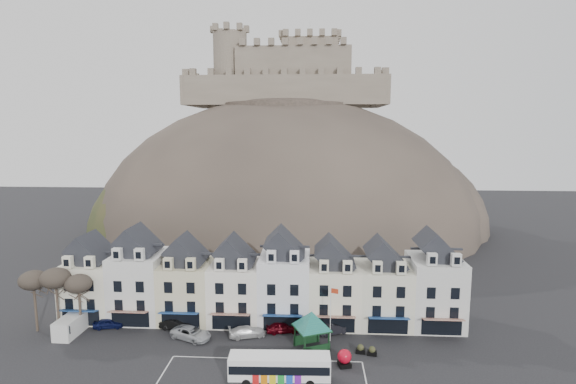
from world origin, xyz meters
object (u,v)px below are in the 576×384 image
Objects in this scene: car_navy at (109,323)px; car_silver at (191,333)px; car_charcoal at (333,328)px; red_buoy at (344,358)px; bus_shelter at (312,320)px; bus at (280,367)px; white_van at (71,325)px; car_black at (176,324)px; car_white at (247,332)px; flagpole at (331,310)px; car_maroon at (282,327)px.

car_navy is 0.74× the size of car_silver.
car_navy is 0.92× the size of car_charcoal.
car_charcoal is at bearing 96.40° from red_buoy.
bus_shelter reaches higher than car_charcoal.
bus_shelter reaches higher than bus.
bus is at bearing -16.84° from white_van.
bus_shelter reaches higher than red_buoy.
white_van is (-31.18, 2.29, -2.55)m from bus_shelter.
car_black is at bearing 142.30° from bus_shelter.
car_white is (9.71, -1.52, -0.04)m from car_black.
flagpole is at bearing 143.95° from car_charcoal.
flagpole is 1.35× the size of white_van.
car_maroon is (27.34, 2.09, -0.46)m from white_van.
car_charcoal is (6.14, 11.52, -0.95)m from bus.
car_charcoal is at bearing -101.56° from car_maroon.
white_van is at bearing 170.37° from red_buoy.
car_navy is (-30.90, 7.95, -0.34)m from red_buoy.
car_black is 1.02× the size of car_charcoal.
flagpole is at bearing 102.38° from red_buoy.
car_navy is (3.99, 2.03, -0.53)m from white_van.
red_buoy is 6.85m from flagpole.
white_van reaches higher than car_navy.
white_van is 15.89m from car_silver.
bus is 1.50× the size of flagpole.
bus is 2.49× the size of car_maroon.
bus_shelter is 31.37m from white_van.
car_navy is 30.00m from car_charcoal.
car_navy is 0.91× the size of car_maroon.
car_white reaches higher than car_navy.
car_black is 3.67m from car_silver.
car_black is (-14.66, 11.52, -0.94)m from bus.
white_van is 1.21× the size of car_black.
car_maroon reaches higher than car_charcoal.
flagpole reaches higher than red_buoy.
bus_shelter is 9.28m from car_white.
bus_shelter reaches higher than car_silver.
white_van reaches higher than car_charcoal.
bus is 2.45× the size of car_black.
bus is at bearing 127.41° from car_charcoal.
car_maroon is at bearing -88.01° from car_white.
bus is at bearing -103.47° from car_silver.
car_charcoal is (11.09, 1.52, 0.02)m from car_white.
car_silver is at bearing 140.91° from bus.
white_van reaches higher than red_buoy.
bus is 8.15m from bus_shelter.
flagpole is at bearing 56.82° from bus.
car_charcoal is (2.81, 4.38, -3.04)m from bus_shelter.
car_black is 20.80m from car_charcoal.
car_silver is 18.29m from car_charcoal.
red_buoy is 0.46× the size of car_maroon.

